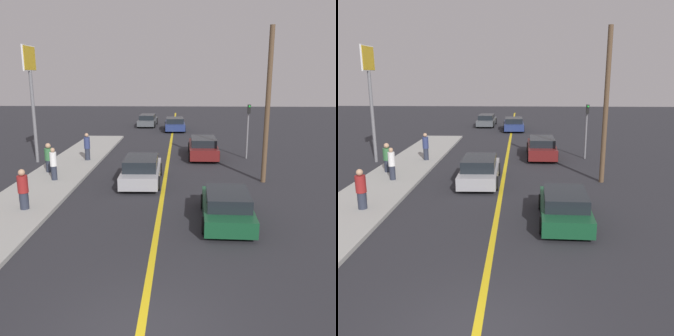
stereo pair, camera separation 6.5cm
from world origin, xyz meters
The scene contains 14 objects.
road_center_line centered at (0.00, 18.00, 0.00)m, with size 0.20×60.00×0.01m.
sidewalk_left centered at (-5.74, 12.77, 0.08)m, with size 3.10×25.53×0.15m.
car_near_right_lane centered at (2.52, 6.47, 0.57)m, with size 1.97×4.07×1.19m.
car_ahead_center centered at (-1.15, 11.54, 0.64)m, with size 1.99×4.47×1.33m.
car_far_distant centered at (2.28, 17.77, 0.65)m, with size 1.95×4.68×1.32m.
car_parked_left_lot centered at (0.20, 30.06, 0.62)m, with size 2.11×4.36×1.27m.
car_oncoming_far centered at (-2.78, 33.48, 0.60)m, with size 1.94×4.72×1.23m.
pedestrian_near_curb centered at (-5.31, 7.12, 0.94)m, with size 0.40×0.40×1.60m.
pedestrian_mid_group centered at (-5.53, 11.35, 0.97)m, with size 0.34×0.34×1.63m.
pedestrian_far_standing centered at (-6.32, 12.93, 0.93)m, with size 0.44×0.44×1.58m.
pedestrian_by_sign centered at (-4.98, 15.95, 0.99)m, with size 0.36×0.36×1.67m.
traffic_light centered at (5.06, 17.32, 2.18)m, with size 0.18×0.40×3.49m.
roadside_sign centered at (-8.14, 15.91, 5.17)m, with size 0.20×1.82×6.97m.
utility_pole centered at (5.00, 11.86, 3.76)m, with size 0.24×0.24×7.53m.
Camera 1 is at (0.82, -6.58, 5.24)m, focal length 40.00 mm.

